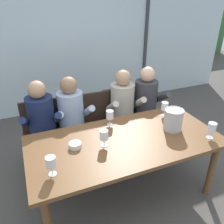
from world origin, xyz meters
TOP-DOWN VIEW (x-y plane):
  - ground at (0.00, 1.00)m, footprint 14.00×14.00m
  - window_glass_panel at (0.00, 2.45)m, footprint 7.16×0.03m
  - window_mullion_right at (1.61, 2.43)m, footprint 0.06×0.06m
  - hillside_vineyard at (0.00, 6.18)m, footprint 13.16×2.40m
  - dining_table at (0.00, 0.00)m, footprint 1.96×0.95m
  - chair_near_curtain at (-0.76, 0.91)m, footprint 0.44×0.44m
  - chair_left_of_center at (-0.36, 0.91)m, footprint 0.46×0.46m
  - chair_center at (0.00, 0.88)m, footprint 0.46×0.46m
  - chair_right_of_center at (0.34, 0.91)m, footprint 0.44×0.44m
  - chair_near_window_right at (0.72, 0.89)m, footprint 0.46×0.46m
  - person_navy_polo at (-0.74, 0.75)m, footprint 0.49×0.63m
  - person_pale_blue_shirt at (-0.36, 0.75)m, footprint 0.48×0.62m
  - person_beige_jumper at (0.35, 0.75)m, footprint 0.48×0.62m
  - person_charcoal_jacket at (0.72, 0.75)m, footprint 0.47×0.62m
  - ice_bucket_primary at (0.57, -0.01)m, footprint 0.21×0.21m
  - tasting_bowl at (-0.50, 0.07)m, footprint 0.12×0.12m
  - wine_glass_by_left_taster at (-0.03, 0.34)m, footprint 0.08×0.08m
  - wine_glass_near_bucket at (0.66, 0.29)m, footprint 0.08×0.08m
  - wine_glass_center_pour at (-0.77, -0.22)m, footprint 0.08×0.08m
  - wine_glass_by_right_taster at (0.82, -0.31)m, footprint 0.08×0.08m
  - wine_glass_spare_empty at (-0.24, -0.02)m, footprint 0.08×0.08m

SIDE VIEW (x-z plane):
  - ground at x=0.00m, z-range 0.00..0.00m
  - chair_near_curtain at x=-0.76m, z-range 0.07..0.93m
  - chair_left_of_center at x=-0.36m, z-range 0.07..0.93m
  - chair_center at x=0.00m, z-range 0.07..0.93m
  - chair_right_of_center at x=0.34m, z-range 0.07..0.93m
  - chair_near_window_right at x=0.72m, z-range 0.07..0.93m
  - dining_table at x=0.00m, z-range 0.29..1.01m
  - person_navy_polo at x=-0.74m, z-range 0.08..1.27m
  - person_pale_blue_shirt at x=-0.36m, z-range 0.08..1.27m
  - person_beige_jumper at x=0.35m, z-range 0.08..1.27m
  - person_charcoal_jacket at x=0.72m, z-range 0.08..1.27m
  - tasting_bowl at x=-0.50m, z-range 0.73..0.78m
  - hillside_vineyard at x=0.00m, z-range 0.00..1.58m
  - wine_glass_by_left_taster at x=-0.03m, z-range 0.76..0.93m
  - wine_glass_near_bucket at x=0.66m, z-range 0.76..0.93m
  - wine_glass_center_pour at x=-0.77m, z-range 0.76..0.93m
  - wine_glass_by_right_taster at x=0.82m, z-range 0.76..0.93m
  - wine_glass_spare_empty at x=-0.24m, z-range 0.76..0.93m
  - ice_bucket_primary at x=0.57m, z-range 0.73..0.97m
  - window_glass_panel at x=0.00m, z-range 0.00..2.60m
  - window_mullion_right at x=1.61m, z-range 0.00..2.60m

